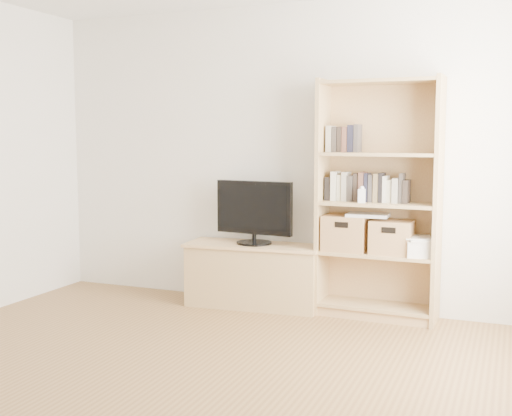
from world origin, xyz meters
The scene contains 12 objects.
floor centered at (0.00, 0.00, 0.00)m, with size 4.50×5.00×0.01m, color brown.
back_wall centered at (0.00, 2.50, 1.30)m, with size 4.50×0.02×2.60m, color silver.
tv_stand centered at (-0.24, 2.29, 0.26)m, with size 1.14×0.43×0.52m, color tan.
bookshelf centered at (0.82, 2.33, 0.97)m, with size 0.97×0.34×1.93m, color tan.
television centered at (-0.24, 2.29, 0.82)m, with size 0.71×0.05×0.56m, color black.
books_row_mid centered at (0.82, 2.35, 1.05)m, with size 0.75×0.15×0.20m, color black.
books_row_upper centered at (0.60, 2.36, 1.43)m, with size 0.35×0.13×0.18m, color black.
baby_monitor centered at (0.71, 2.22, 1.00)m, with size 0.06×0.04×0.11m, color white.
basket_left centered at (0.56, 2.33, 0.68)m, with size 0.35×0.29×0.29m, color #A27E49.
basket_right centered at (0.94, 2.32, 0.67)m, with size 0.32×0.27×0.27m, color #A27E49.
laptop centered at (0.74, 2.31, 0.84)m, with size 0.33×0.23×0.03m, color white.
magazine_stack centered at (1.15, 2.31, 0.60)m, with size 0.19×0.27×0.13m, color silver.
Camera 1 is at (1.84, -2.78, 1.47)m, focal length 45.00 mm.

